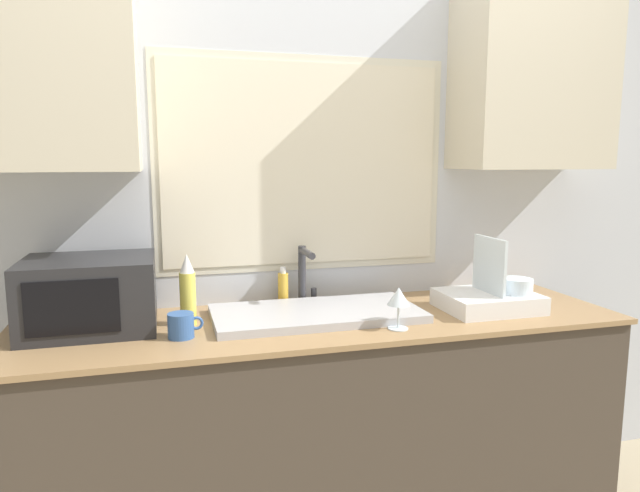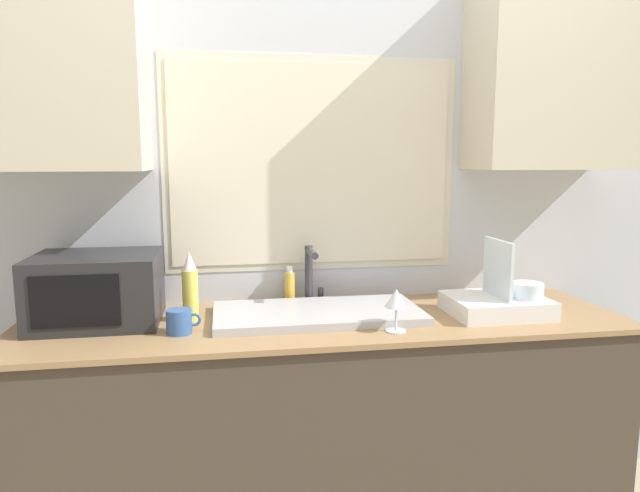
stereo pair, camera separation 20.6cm
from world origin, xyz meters
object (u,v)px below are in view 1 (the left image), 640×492
(faucet, at_px, (305,270))
(mug_near_sink, at_px, (181,325))
(wine_glass, at_px, (399,298))
(soap_bottle, at_px, (283,287))
(spray_bottle, at_px, (188,291))
(dish_rack, at_px, (491,297))
(microwave, at_px, (90,294))

(faucet, relative_size, mug_near_sink, 2.03)
(faucet, height_order, wine_glass, faucet)
(soap_bottle, relative_size, mug_near_sink, 1.30)
(mug_near_sink, relative_size, wine_glass, 0.79)
(spray_bottle, distance_m, wine_glass, 0.75)
(faucet, xyz_separation_m, spray_bottle, (-0.47, -0.17, -0.02))
(faucet, bearing_deg, wine_glass, -61.10)
(dish_rack, relative_size, wine_glass, 2.42)
(soap_bottle, relative_size, wine_glass, 1.03)
(spray_bottle, bearing_deg, wine_glass, -19.68)
(spray_bottle, relative_size, mug_near_sink, 2.19)
(faucet, relative_size, spray_bottle, 0.93)
(spray_bottle, relative_size, soap_bottle, 1.68)
(dish_rack, distance_m, wine_glass, 0.48)
(microwave, relative_size, dish_rack, 1.21)
(microwave, bearing_deg, spray_bottle, -5.77)
(spray_bottle, bearing_deg, faucet, 19.69)
(spray_bottle, xyz_separation_m, soap_bottle, (0.39, 0.20, -0.06))
(faucet, distance_m, microwave, 0.82)
(dish_rack, bearing_deg, spray_bottle, 174.45)
(dish_rack, xyz_separation_m, mug_near_sink, (-1.19, -0.04, -0.01))
(dish_rack, height_order, wine_glass, dish_rack)
(dish_rack, height_order, soap_bottle, dish_rack)
(microwave, relative_size, soap_bottle, 2.85)
(mug_near_sink, bearing_deg, spray_bottle, 78.63)
(mug_near_sink, bearing_deg, microwave, 148.53)
(soap_bottle, bearing_deg, spray_bottle, -152.41)
(wine_glass, bearing_deg, spray_bottle, 160.32)
(microwave, height_order, dish_rack, dish_rack)
(microwave, distance_m, spray_bottle, 0.33)
(dish_rack, xyz_separation_m, wine_glass, (-0.45, -0.14, 0.06))
(faucet, distance_m, mug_near_sink, 0.61)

